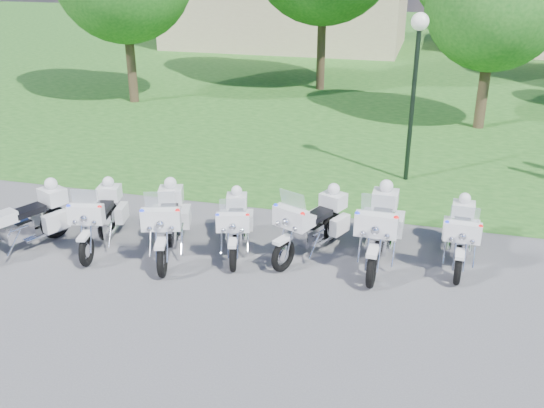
% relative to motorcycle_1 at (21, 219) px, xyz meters
% --- Properties ---
extents(ground, '(100.00, 100.00, 0.00)m').
position_rel_motorcycle_1_xyz_m(ground, '(4.64, 0.31, -0.70)').
color(ground, '#535358').
rests_on(ground, ground).
extents(grass_lawn, '(100.00, 48.00, 0.01)m').
position_rel_motorcycle_1_xyz_m(grass_lawn, '(4.64, 27.31, -0.69)').
color(grass_lawn, '#20561B').
rests_on(grass_lawn, ground).
extents(motorcycle_1, '(1.44, 2.31, 1.66)m').
position_rel_motorcycle_1_xyz_m(motorcycle_1, '(0.00, 0.00, 0.00)').
color(motorcycle_1, black).
rests_on(motorcycle_1, ground).
extents(motorcycle_2, '(1.02, 2.24, 1.52)m').
position_rel_motorcycle_1_xyz_m(motorcycle_2, '(1.42, 0.67, -0.06)').
color(motorcycle_2, black).
rests_on(motorcycle_2, ground).
extents(motorcycle_3, '(1.25, 2.37, 1.64)m').
position_rel_motorcycle_1_xyz_m(motorcycle_3, '(2.92, 0.71, -0.01)').
color(motorcycle_3, black).
rests_on(motorcycle_3, ground).
extents(motorcycle_4, '(1.04, 2.07, 1.42)m').
position_rel_motorcycle_1_xyz_m(motorcycle_4, '(4.22, 1.13, -0.10)').
color(motorcycle_4, black).
rests_on(motorcycle_4, ground).
extents(motorcycle_5, '(1.35, 2.21, 1.58)m').
position_rel_motorcycle_1_xyz_m(motorcycle_5, '(5.78, 1.43, -0.03)').
color(motorcycle_5, black).
rests_on(motorcycle_5, ground).
extents(motorcycle_6, '(0.86, 2.58, 1.73)m').
position_rel_motorcycle_1_xyz_m(motorcycle_6, '(7.11, 1.47, 0.03)').
color(motorcycle_6, black).
rests_on(motorcycle_6, ground).
extents(motorcycle_7, '(0.76, 2.19, 1.47)m').
position_rel_motorcycle_1_xyz_m(motorcycle_7, '(8.67, 1.82, -0.08)').
color(motorcycle_7, black).
rests_on(motorcycle_7, ground).
extents(lamp_post, '(0.44, 0.44, 4.33)m').
position_rel_motorcycle_1_xyz_m(lamp_post, '(7.37, 6.23, 2.56)').
color(lamp_post, black).
rests_on(lamp_post, ground).
extents(building_west, '(14.56, 8.32, 4.10)m').
position_rel_motorcycle_1_xyz_m(building_west, '(-1.36, 28.31, 1.37)').
color(building_west, tan).
rests_on(building_west, ground).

